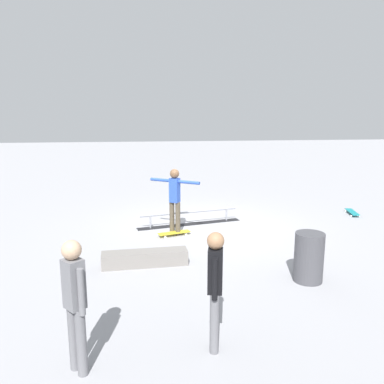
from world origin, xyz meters
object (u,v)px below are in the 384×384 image
Objects in this scene: skater_main at (175,197)px; trash_bin at (309,257)px; bystander_grey_shirt at (75,300)px; skateboard_main at (174,233)px; grind_rail at (190,219)px; bystander_black_shirt at (215,285)px; loose_skateboard_teal at (352,212)px; skate_ledge at (145,258)px.

trash_bin is (-2.17, 2.97, -0.51)m from skater_main.
bystander_grey_shirt reaches higher than trash_bin.
skater_main is 2.00× the size of skateboard_main.
grind_rail is 5.69m from bystander_black_shirt.
skater_main is 2.00× the size of loose_skateboard_teal.
grind_rail is 1.06m from skateboard_main.
bystander_grey_shirt is (0.78, 3.16, 0.77)m from skate_ledge.
trash_bin is (3.20, 4.25, 0.37)m from loose_skateboard_teal.
grind_rail is at bearing -113.95° from skate_ledge.
bystander_grey_shirt reaches higher than bystander_black_shirt.
loose_skateboard_teal is (-5.24, -6.08, -0.81)m from bystander_black_shirt.
grind_rail reaches higher than loose_skateboard_teal.
grind_rail is 3.20× the size of trash_bin.
grind_rail is 1.77× the size of bystander_grey_shirt.
skater_main is 5.59m from loose_skateboard_teal.
trash_bin is (-2.92, 1.08, 0.30)m from skate_ledge.
grind_rail is 4.18m from trash_bin.
grind_rail is at bearing -134.27° from skateboard_main.
skateboard_main is at bearing 49.24° from grind_rail.
skateboard_main is 5.25m from bystander_grey_shirt.
skate_ledge is 6.89m from loose_skateboard_teal.
skateboard_main is 0.92× the size of trash_bin.
skate_ledge is 2.05× the size of loose_skateboard_teal.
bystander_black_shirt is (-0.13, 4.80, -0.07)m from skater_main.
grind_rail is 1.69× the size of skate_ledge.
loose_skateboard_teal is (-5.40, -1.37, 0.00)m from skateboard_main.
skate_ledge is 1.03× the size of skater_main.
skate_ledge is 3.13m from bystander_black_shirt.
loose_skateboard_teal is at bearing 172.33° from grind_rail.
bystander_grey_shirt is (1.99, 5.89, 0.76)m from grind_rail.
loose_skateboard_teal is at bearing -28.41° from bystander_black_shirt.
trash_bin reaches higher than loose_skateboard_teal.
grind_rail is at bearing 120.24° from bystander_grey_shirt.
bystander_black_shirt is at bearing 57.48° from bystander_grey_shirt.
skate_ledge is at bearing 101.11° from skater_main.
bystander_grey_shirt is at bearing 105.85° from skater_main.
skate_ledge is (1.21, 2.73, -0.01)m from grind_rail.
bystander_black_shirt is (0.34, 5.64, 0.73)m from grind_rail.
bystander_black_shirt is at bearing 73.76° from grind_rail.
bystander_black_shirt reaches higher than grind_rail.
loose_skateboard_teal is at bearing 177.93° from skateboard_main.
loose_skateboard_teal is at bearing 91.47° from bystander_grey_shirt.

